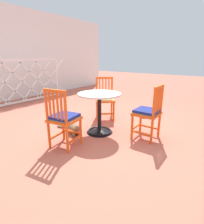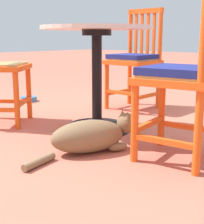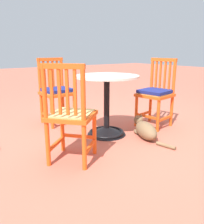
% 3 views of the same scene
% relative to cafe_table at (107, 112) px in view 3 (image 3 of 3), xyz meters
% --- Properties ---
extents(ground_plane, '(24.00, 24.00, 0.00)m').
position_rel_cafe_table_xyz_m(ground_plane, '(-0.03, 0.05, -0.28)').
color(ground_plane, '#BC604C').
extents(cafe_table, '(0.76, 0.76, 0.73)m').
position_rel_cafe_table_xyz_m(cafe_table, '(0.00, 0.00, 0.00)').
color(cafe_table, black).
rests_on(cafe_table, ground_plane).
extents(orange_chair_by_planter, '(0.40, 0.40, 0.91)m').
position_rel_cafe_table_xyz_m(orange_chair_by_planter, '(0.28, -0.79, 0.16)').
color(orange_chair_by_planter, '#EA5619').
rests_on(orange_chair_by_planter, ground_plane).
extents(orange_chair_at_corner, '(0.56, 0.56, 0.91)m').
position_rel_cafe_table_xyz_m(orange_chair_at_corner, '(0.70, 0.38, 0.15)').
color(orange_chair_at_corner, '#EA5619').
rests_on(orange_chair_at_corner, ground_plane).
extents(orange_chair_near_fence, '(0.46, 0.46, 0.91)m').
position_rel_cafe_table_xyz_m(orange_chair_near_fence, '(-0.74, 0.11, 0.16)').
color(orange_chair_near_fence, '#EA5619').
rests_on(orange_chair_near_fence, ground_plane).
extents(tabby_cat, '(0.36, 0.73, 0.23)m').
position_rel_cafe_table_xyz_m(tabby_cat, '(-0.31, 0.35, -0.19)').
color(tabby_cat, brown).
rests_on(tabby_cat, ground_plane).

